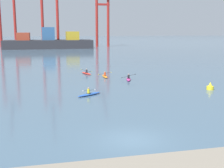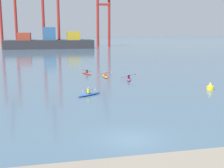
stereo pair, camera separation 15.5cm
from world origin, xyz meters
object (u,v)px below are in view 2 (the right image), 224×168
at_px(gantry_crane_west, 7,5).
at_px(kayak_blue, 89,94).
at_px(kayak_orange, 105,76).
at_px(kayak_red, 87,73).
at_px(container_barge, 50,42).
at_px(channel_buoy, 210,87).
at_px(gantry_crane_east_mid, 103,13).
at_px(gantry_crane_west_mid, 50,4).
at_px(kayak_magenta, 129,79).

relative_size(gantry_crane_west, kayak_blue, 12.60).
height_order(kayak_orange, kayak_red, kayak_red).
distance_m(container_barge, channel_buoy, 96.60).
xyz_separation_m(gantry_crane_east_mid, kayak_blue, (-22.18, -103.83, -15.48)).
distance_m(container_barge, gantry_crane_west_mid, 17.47).
xyz_separation_m(container_barge, channel_buoy, (18.35, -94.81, -2.38)).
height_order(gantry_crane_east_mid, kayak_red, gantry_crane_east_mid).
relative_size(gantry_crane_west, kayak_red, 11.69).
bearing_deg(kayak_blue, gantry_crane_east_mid, 77.94).
distance_m(gantry_crane_west, channel_buoy, 116.68).
bearing_deg(kayak_blue, container_barge, 91.71).
xyz_separation_m(gantry_crane_west_mid, kayak_magenta, (9.30, -91.83, -18.71)).
xyz_separation_m(kayak_blue, kayak_red, (2.09, 17.01, -0.00)).
height_order(gantry_crane_west_mid, kayak_orange, gantry_crane_west_mid).
bearing_deg(kayak_magenta, container_barge, 96.91).
xyz_separation_m(channel_buoy, kayak_red, (-13.43, 17.10, -0.19)).
height_order(gantry_crane_west_mid, kayak_blue, gantry_crane_west_mid).
bearing_deg(gantry_crane_west_mid, kayak_red, -87.36).
xyz_separation_m(gantry_crane_west_mid, kayak_orange, (6.34, -88.30, -18.71)).
height_order(container_barge, channel_buoy, container_barge).
height_order(channel_buoy, kayak_red, channel_buoy).
bearing_deg(kayak_blue, kayak_magenta, 51.70).
relative_size(kayak_blue, kayak_magenta, 0.92).
relative_size(gantry_crane_east_mid, kayak_orange, 9.53).
distance_m(channel_buoy, kayak_red, 21.75).
xyz_separation_m(gantry_crane_west, kayak_red, (22.57, -92.32, -18.76)).
bearing_deg(gantry_crane_west, gantry_crane_west_mid, -23.20).
bearing_deg(kayak_red, kayak_blue, -97.02).
xyz_separation_m(channel_buoy, kayak_magenta, (-8.02, 9.59, -0.19)).
bearing_deg(gantry_crane_west_mid, kayak_orange, -85.90).
bearing_deg(kayak_red, kayak_orange, -58.52).
xyz_separation_m(channel_buoy, kayak_orange, (-10.99, 13.11, -0.19)).
distance_m(gantry_crane_east_mid, channel_buoy, 105.25).
bearing_deg(container_barge, kayak_orange, -84.85).
distance_m(gantry_crane_west_mid, gantry_crane_east_mid, 24.33).
xyz_separation_m(gantry_crane_west_mid, channel_buoy, (17.33, -101.42, -18.53)).
bearing_deg(gantry_crane_east_mid, gantry_crane_west, 172.66).
bearing_deg(gantry_crane_west, kayak_blue, -79.39).
bearing_deg(kayak_magenta, kayak_red, 125.75).
bearing_deg(gantry_crane_east_mid, kayak_blue, -102.06).
distance_m(gantry_crane_west, kayak_red, 96.87).
relative_size(gantry_crane_east_mid, channel_buoy, 32.58).
xyz_separation_m(gantry_crane_east_mid, channel_buoy, (-6.65, -103.92, -15.30)).
relative_size(gantry_crane_west_mid, kayak_red, 11.41).
height_order(container_barge, kayak_blue, container_barge).
xyz_separation_m(gantry_crane_east_mid, kayak_red, (-20.09, -86.82, -15.48)).
relative_size(gantry_crane_west, gantry_crane_west_mid, 1.02).
xyz_separation_m(gantry_crane_west, gantry_crane_west_mid, (18.68, -8.00, -0.05)).
distance_m(container_barge, kayak_magenta, 85.89).
height_order(gantry_crane_west_mid, gantry_crane_east_mid, gantry_crane_west_mid).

